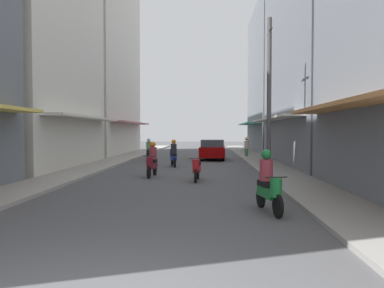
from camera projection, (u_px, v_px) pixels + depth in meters
The scene contains 15 objects.
ground_plane at pixel (185, 164), 23.63m from camera, with size 103.50×103.50×0.00m, color #4C4C4F.
sidewalk_left at pixel (108, 163), 23.84m from camera, with size 1.98×55.05×0.12m, color #9E9991.
sidewalk_right at pixel (264, 163), 23.41m from camera, with size 1.98×55.05×0.12m, color gray.
building_left_mid at pixel (24, 16), 21.03m from camera, with size 7.05×10.76×16.89m.
building_left_far at pixel (93, 57), 33.66m from camera, with size 7.05×13.36×17.24m.
building_right_mid at pixel (331, 27), 22.85m from camera, with size 7.05×13.65×16.75m.
building_right_far at pixel (286, 80), 36.45m from camera, with size 7.05×12.49×13.92m.
motorbike_blue at pixel (173, 154), 21.90m from camera, with size 0.63×1.79×1.58m.
motorbike_red at pixel (197, 169), 15.54m from camera, with size 0.55×1.81×0.96m.
motorbike_maroon at pixel (152, 161), 16.97m from camera, with size 0.55×1.81×1.58m.
motorbike_black at pixel (149, 151), 26.10m from camera, with size 0.55×1.81×1.58m.
motorbike_green at pixel (268, 184), 9.52m from camera, with size 0.61×1.79×1.58m.
parked_car at pixel (213, 149), 27.22m from camera, with size 1.90×4.16×1.45m.
pedestrian_foreground at pixel (246, 146), 29.28m from camera, with size 0.44×0.44×1.62m.
utility_pole at pixel (269, 96), 16.77m from camera, with size 0.20×1.20×7.06m.
Camera 1 is at (1.44, -4.01, 2.04)m, focal length 35.44 mm.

